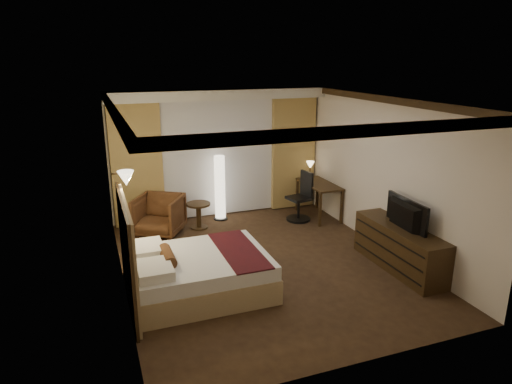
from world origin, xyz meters
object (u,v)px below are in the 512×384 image
object	(u,v)px
television	(401,210)
office_chair	(299,197)
side_table	(199,216)
armchair	(159,213)
desk	(318,200)
floor_lamp	(220,188)
bed	(200,274)
dresser	(399,248)

from	to	relation	value
television	office_chair	bearing A→B (deg)	14.00
side_table	office_chair	size ratio (longest dim) A/B	0.50
television	side_table	bearing A→B (deg)	44.59
armchair	television	xyz separation A→B (m)	(3.39, -2.85, 0.59)
side_table	desk	world-z (taller)	desk
floor_lamp	desk	size ratio (longest dim) A/B	1.18
office_chair	television	bearing A→B (deg)	-89.65
bed	armchair	distance (m)	2.50
side_table	bed	bearing A→B (deg)	-102.90
desk	dresser	xyz separation A→B (m)	(0.05, -2.69, -0.01)
floor_lamp	side_table	bearing A→B (deg)	-147.46
bed	armchair	xyz separation A→B (m)	(-0.21, 2.49, 0.14)
office_chair	television	world-z (taller)	television
side_table	floor_lamp	bearing A→B (deg)	32.54
armchair	dresser	distance (m)	4.45
armchair	dresser	size ratio (longest dim) A/B	0.46
office_chair	dresser	bearing A→B (deg)	-89.03
office_chair	armchair	bearing A→B (deg)	165.17
desk	dresser	distance (m)	2.69
armchair	office_chair	world-z (taller)	office_chair
side_table	office_chair	bearing A→B (deg)	-7.69
floor_lamp	office_chair	distance (m)	1.66
bed	dresser	distance (m)	3.23
desk	dresser	size ratio (longest dim) A/B	0.64
floor_lamp	office_chair	bearing A→B (deg)	-22.50
floor_lamp	dresser	distance (m)	3.89
office_chair	television	distance (m)	2.73
bed	desk	world-z (taller)	desk
desk	floor_lamp	bearing A→B (deg)	163.91
television	armchair	bearing A→B (deg)	52.93
armchair	office_chair	size ratio (longest dim) A/B	0.82
armchair	office_chair	bearing A→B (deg)	27.11
office_chair	television	size ratio (longest dim) A/B	1.03
office_chair	desk	bearing A→B (deg)	-4.85
floor_lamp	television	xyz separation A→B (m)	(2.04, -3.27, 0.32)
dresser	armchair	bearing A→B (deg)	140.17
bed	office_chair	size ratio (longest dim) A/B	1.88
side_table	armchair	bearing A→B (deg)	-174.95
armchair	dresser	world-z (taller)	armchair
side_table	desk	bearing A→B (deg)	-5.12
bed	side_table	distance (m)	2.62
desk	television	bearing A→B (deg)	-89.57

